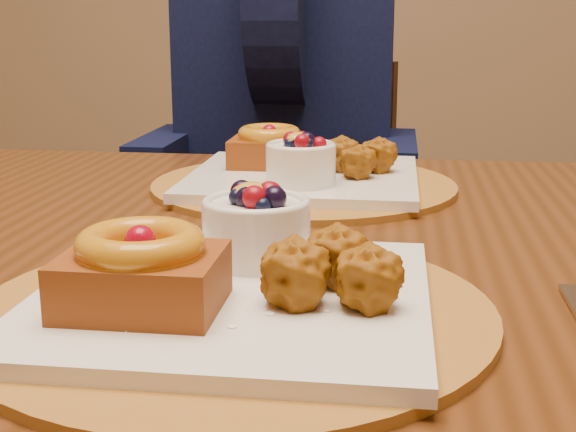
% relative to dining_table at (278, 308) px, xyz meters
% --- Properties ---
extents(dining_table, '(1.60, 0.90, 0.76)m').
position_rel_dining_table_xyz_m(dining_table, '(0.00, 0.00, 0.00)').
color(dining_table, '#3C1D0A').
rests_on(dining_table, ground).
extents(place_setting_near, '(0.38, 0.38, 0.08)m').
position_rel_dining_table_xyz_m(place_setting_near, '(-0.00, -0.22, 0.10)').
color(place_setting_near, brown).
rests_on(place_setting_near, dining_table).
extents(place_setting_far, '(0.38, 0.38, 0.08)m').
position_rel_dining_table_xyz_m(place_setting_far, '(-0.00, 0.22, 0.10)').
color(place_setting_far, brown).
rests_on(place_setting_far, dining_table).
extents(chair_far, '(0.53, 0.53, 0.87)m').
position_rel_dining_table_xyz_m(chair_far, '(-0.13, 0.89, -0.20)').
color(chair_far, black).
rests_on(chair_far, ground).
extents(diner, '(0.48, 0.47, 0.79)m').
position_rel_dining_table_xyz_m(diner, '(-0.09, 0.74, 0.16)').
color(diner, black).
rests_on(diner, ground).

